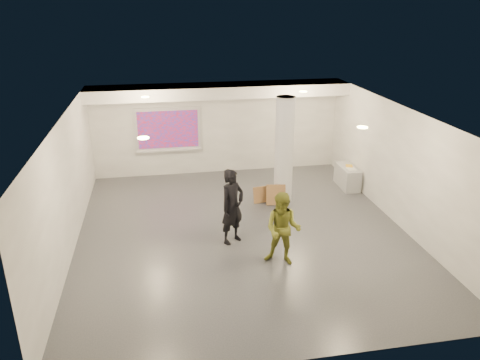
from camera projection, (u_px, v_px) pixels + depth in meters
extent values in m
cube|color=#383A40|center=(243.00, 232.00, 11.63)|extent=(8.00, 9.00, 0.01)
cube|color=silver|center=(243.00, 114.00, 10.54)|extent=(8.00, 9.00, 0.01)
cube|color=beige|center=(218.00, 128.00, 15.21)|extent=(8.00, 0.01, 3.00)
cube|color=beige|center=(299.00, 281.00, 6.96)|extent=(8.00, 0.01, 3.00)
cube|color=beige|center=(67.00, 188.00, 10.42)|extent=(0.01, 9.00, 3.00)
cube|color=beige|center=(399.00, 166.00, 11.75)|extent=(0.01, 9.00, 3.00)
cube|color=white|center=(219.00, 91.00, 14.23)|extent=(8.00, 1.10, 0.36)
cylinder|color=#FFF682|center=(145.00, 97.00, 12.48)|extent=(0.22, 0.22, 0.02)
cylinder|color=#FFF682|center=(303.00, 92.00, 13.21)|extent=(0.22, 0.22, 0.02)
cylinder|color=#FFF682|center=(143.00, 138.00, 8.81)|extent=(0.22, 0.22, 0.02)
cylinder|color=#FFF682|center=(362.00, 127.00, 9.54)|extent=(0.22, 0.22, 0.02)
cylinder|color=silver|center=(284.00, 150.00, 12.99)|extent=(0.52, 0.52, 3.00)
cube|color=silver|center=(168.00, 129.00, 14.89)|extent=(2.10, 0.06, 1.40)
cube|color=#033BB5|center=(168.00, 129.00, 14.85)|extent=(1.90, 0.01, 1.20)
cube|color=silver|center=(169.00, 151.00, 15.09)|extent=(2.10, 0.08, 0.04)
cube|color=#989B9E|center=(347.00, 177.00, 14.34)|extent=(0.50, 1.14, 0.66)
cube|color=white|center=(351.00, 169.00, 14.00)|extent=(0.25, 0.32, 0.02)
cube|color=yellow|center=(349.00, 166.00, 14.23)|extent=(0.28, 0.32, 0.03)
cube|color=olive|center=(276.00, 195.00, 13.12)|extent=(0.56, 0.28, 0.58)
cube|color=olive|center=(261.00, 195.00, 13.27)|extent=(0.45, 0.21, 0.47)
imported|color=black|center=(232.00, 207.00, 10.89)|extent=(0.79, 0.74, 1.82)
imported|color=olive|center=(283.00, 229.00, 10.02)|extent=(0.99, 0.92, 1.64)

